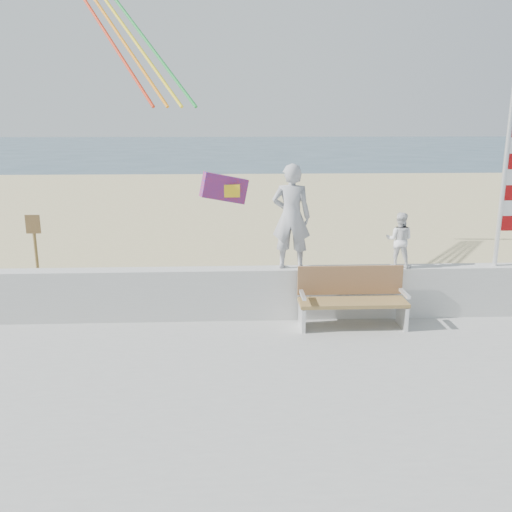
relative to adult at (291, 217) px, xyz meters
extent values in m
plane|color=#2B4556|center=(-0.81, -2.00, -1.98)|extent=(220.00, 220.00, 0.00)
cube|color=#C4B683|center=(-0.81, 7.00, -1.94)|extent=(90.00, 40.00, 0.08)
cube|color=silver|center=(-0.81, 0.00, -1.35)|extent=(30.00, 0.35, 0.90)
imported|color=#98999E|center=(0.00, 0.00, 0.00)|extent=(0.73, 0.55, 1.80)
imported|color=silver|center=(1.89, 0.00, -0.42)|extent=(0.57, 0.51, 0.96)
cube|color=olive|center=(0.99, -0.55, -1.36)|extent=(1.80, 0.50, 0.06)
cube|color=#91643F|center=(0.99, -0.28, -1.05)|extent=(1.80, 0.05, 0.50)
cube|color=silver|center=(0.14, -0.55, -1.60)|extent=(0.06, 0.50, 0.40)
cube|color=silver|center=(0.14, -0.60, -1.20)|extent=(0.06, 0.45, 0.05)
cube|color=white|center=(1.84, -0.55, -1.60)|extent=(0.06, 0.50, 0.40)
cube|color=white|center=(1.84, -0.60, -1.20)|extent=(0.06, 0.45, 0.05)
cylinder|color=silver|center=(3.62, 0.00, 0.85)|extent=(0.08, 0.08, 3.50)
cube|color=red|center=(-1.17, 2.53, 0.18)|extent=(1.08, 0.56, 0.72)
cube|color=yellow|center=(-1.02, 2.53, 0.13)|extent=(0.37, 0.28, 0.27)
cylinder|color=red|center=(-3.94, 3.47, 3.87)|extent=(2.97, 3.22, 4.11)
cylinder|color=orange|center=(-3.72, 3.47, 3.87)|extent=(3.06, 3.22, 4.11)
cylinder|color=yellow|center=(-3.49, 3.47, 3.87)|extent=(3.16, 3.22, 4.11)
cylinder|color=#189236|center=(-3.27, 3.47, 3.87)|extent=(3.26, 3.22, 4.11)
cylinder|color=brown|center=(-5.42, 2.99, -1.30)|extent=(0.07, 0.07, 1.20)
cube|color=brown|center=(-5.42, 2.97, -0.65)|extent=(0.32, 0.03, 0.42)
camera|label=1|loc=(-1.00, -9.02, 1.60)|focal=38.00mm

